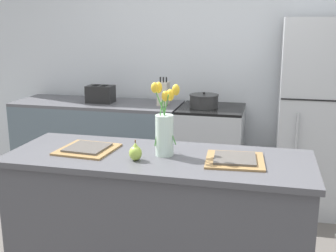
{
  "coord_description": "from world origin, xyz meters",
  "views": [
    {
      "loc": [
        0.61,
        -2.29,
        1.69
      ],
      "look_at": [
        0.0,
        0.25,
        1.05
      ],
      "focal_mm": 45.0,
      "sensor_mm": 36.0,
      "label": 1
    }
  ],
  "objects_px": {
    "flower_vase": "(165,127)",
    "plate_setting_left": "(87,149)",
    "pear_figurine": "(135,152)",
    "cooking_pot": "(204,101)",
    "knife_block": "(163,93)",
    "stove_range": "(211,153)",
    "plate_setting_right": "(235,160)",
    "refrigerator": "(317,117)",
    "toaster": "(100,94)"
  },
  "relations": [
    {
      "from": "stove_range",
      "to": "refrigerator",
      "type": "height_order",
      "value": "refrigerator"
    },
    {
      "from": "flower_vase",
      "to": "plate_setting_left",
      "type": "xyz_separation_m",
      "value": [
        -0.48,
        -0.02,
        -0.16
      ]
    },
    {
      "from": "toaster",
      "to": "knife_block",
      "type": "height_order",
      "value": "knife_block"
    },
    {
      "from": "stove_range",
      "to": "cooking_pot",
      "type": "relative_size",
      "value": 3.32
    },
    {
      "from": "cooking_pot",
      "to": "knife_block",
      "type": "xyz_separation_m",
      "value": [
        -0.4,
        0.04,
        0.05
      ]
    },
    {
      "from": "flower_vase",
      "to": "toaster",
      "type": "height_order",
      "value": "flower_vase"
    },
    {
      "from": "pear_figurine",
      "to": "refrigerator",
      "type": "bearing_deg",
      "value": 56.12
    },
    {
      "from": "plate_setting_left",
      "to": "plate_setting_right",
      "type": "bearing_deg",
      "value": 0.0
    },
    {
      "from": "knife_block",
      "to": "toaster",
      "type": "bearing_deg",
      "value": -177.11
    },
    {
      "from": "plate_setting_left",
      "to": "plate_setting_right",
      "type": "xyz_separation_m",
      "value": [
        0.9,
        0.0,
        0.0
      ]
    },
    {
      "from": "stove_range",
      "to": "knife_block",
      "type": "xyz_separation_m",
      "value": [
        -0.48,
        0.02,
        0.57
      ]
    },
    {
      "from": "plate_setting_right",
      "to": "plate_setting_left",
      "type": "bearing_deg",
      "value": 180.0
    },
    {
      "from": "stove_range",
      "to": "plate_setting_right",
      "type": "xyz_separation_m",
      "value": [
        0.35,
        -1.6,
        0.48
      ]
    },
    {
      "from": "refrigerator",
      "to": "toaster",
      "type": "relative_size",
      "value": 6.2
    },
    {
      "from": "plate_setting_right",
      "to": "flower_vase",
      "type": "bearing_deg",
      "value": 176.88
    },
    {
      "from": "pear_figurine",
      "to": "plate_setting_right",
      "type": "xyz_separation_m",
      "value": [
        0.55,
        0.12,
        -0.04
      ]
    },
    {
      "from": "toaster",
      "to": "refrigerator",
      "type": "bearing_deg",
      "value": 0.35
    },
    {
      "from": "plate_setting_left",
      "to": "cooking_pot",
      "type": "distance_m",
      "value": 1.65
    },
    {
      "from": "plate_setting_right",
      "to": "toaster",
      "type": "height_order",
      "value": "toaster"
    },
    {
      "from": "stove_range",
      "to": "flower_vase",
      "type": "distance_m",
      "value": 1.7
    },
    {
      "from": "pear_figurine",
      "to": "toaster",
      "type": "height_order",
      "value": "toaster"
    },
    {
      "from": "refrigerator",
      "to": "toaster",
      "type": "distance_m",
      "value": 2.07
    },
    {
      "from": "refrigerator",
      "to": "plate_setting_left",
      "type": "bearing_deg",
      "value": -133.14
    },
    {
      "from": "toaster",
      "to": "pear_figurine",
      "type": "bearing_deg",
      "value": -61.73
    },
    {
      "from": "stove_range",
      "to": "plate_setting_right",
      "type": "relative_size",
      "value": 2.62
    },
    {
      "from": "plate_setting_right",
      "to": "knife_block",
      "type": "height_order",
      "value": "knife_block"
    },
    {
      "from": "pear_figurine",
      "to": "plate_setting_left",
      "type": "relative_size",
      "value": 0.35
    },
    {
      "from": "cooking_pot",
      "to": "plate_setting_left",
      "type": "bearing_deg",
      "value": -106.72
    },
    {
      "from": "cooking_pot",
      "to": "flower_vase",
      "type": "bearing_deg",
      "value": -89.7
    },
    {
      "from": "refrigerator",
      "to": "knife_block",
      "type": "bearing_deg",
      "value": 179.2
    },
    {
      "from": "refrigerator",
      "to": "plate_setting_left",
      "type": "height_order",
      "value": "refrigerator"
    },
    {
      "from": "stove_range",
      "to": "cooking_pot",
      "type": "height_order",
      "value": "cooking_pot"
    },
    {
      "from": "plate_setting_left",
      "to": "knife_block",
      "type": "relative_size",
      "value": 1.29
    },
    {
      "from": "plate_setting_right",
      "to": "cooking_pot",
      "type": "distance_m",
      "value": 1.64
    },
    {
      "from": "refrigerator",
      "to": "knife_block",
      "type": "distance_m",
      "value": 1.44
    },
    {
      "from": "refrigerator",
      "to": "cooking_pot",
      "type": "distance_m",
      "value": 1.03
    },
    {
      "from": "stove_range",
      "to": "cooking_pot",
      "type": "distance_m",
      "value": 0.52
    },
    {
      "from": "pear_figurine",
      "to": "plate_setting_right",
      "type": "height_order",
      "value": "pear_figurine"
    },
    {
      "from": "flower_vase",
      "to": "plate_setting_left",
      "type": "height_order",
      "value": "flower_vase"
    },
    {
      "from": "cooking_pot",
      "to": "stove_range",
      "type": "bearing_deg",
      "value": 12.02
    },
    {
      "from": "toaster",
      "to": "cooking_pot",
      "type": "relative_size",
      "value": 1.02
    },
    {
      "from": "flower_vase",
      "to": "plate_setting_left",
      "type": "relative_size",
      "value": 1.25
    },
    {
      "from": "knife_block",
      "to": "plate_setting_left",
      "type": "bearing_deg",
      "value": -92.56
    },
    {
      "from": "refrigerator",
      "to": "toaster",
      "type": "xyz_separation_m",
      "value": [
        -2.07,
        -0.01,
        0.13
      ]
    },
    {
      "from": "refrigerator",
      "to": "flower_vase",
      "type": "relative_size",
      "value": 3.98
    },
    {
      "from": "flower_vase",
      "to": "pear_figurine",
      "type": "bearing_deg",
      "value": -134.55
    },
    {
      "from": "flower_vase",
      "to": "knife_block",
      "type": "height_order",
      "value": "flower_vase"
    },
    {
      "from": "stove_range",
      "to": "toaster",
      "type": "distance_m",
      "value": 1.24
    },
    {
      "from": "cooking_pot",
      "to": "pear_figurine",
      "type": "bearing_deg",
      "value": -94.31
    },
    {
      "from": "plate_setting_right",
      "to": "toaster",
      "type": "relative_size",
      "value": 1.25
    }
  ]
}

